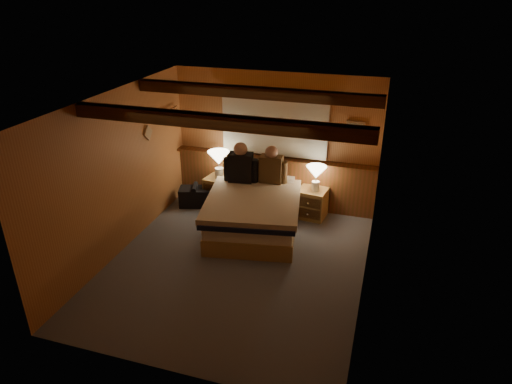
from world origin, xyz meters
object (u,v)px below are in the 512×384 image
at_px(nightstand_left, 220,191).
at_px(nightstand_right, 312,203).
at_px(bed, 254,213).
at_px(lamp_right, 316,174).
at_px(duffel_bag, 195,196).
at_px(lamp_left, 219,159).
at_px(person_left, 241,165).
at_px(person_right, 271,167).

relative_size(nightstand_left, nightstand_right, 1.05).
relative_size(bed, lamp_right, 4.67).
bearing_deg(lamp_right, duffel_bag, -175.85).
bearing_deg(lamp_right, lamp_left, 179.63).
bearing_deg(lamp_left, lamp_right, -0.37).
bearing_deg(person_left, duffel_bag, 167.70).
height_order(nightstand_right, duffel_bag, nightstand_right).
xyz_separation_m(lamp_left, lamp_right, (1.74, -0.01, -0.05)).
distance_m(person_left, person_right, 0.52).
height_order(bed, person_left, person_left).
height_order(lamp_right, person_left, person_left).
relative_size(nightstand_left, person_left, 0.76).
bearing_deg(lamp_left, person_right, -7.18).
height_order(nightstand_right, lamp_left, lamp_left).
xyz_separation_m(nightstand_right, lamp_right, (0.05, -0.02, 0.57)).
bearing_deg(duffel_bag, person_left, -21.44).
bearing_deg(nightstand_left, duffel_bag, -146.35).
relative_size(nightstand_left, lamp_left, 1.08).
bearing_deg(bed, nightstand_right, 32.80).
xyz_separation_m(bed, person_right, (0.12, 0.62, 0.57)).
relative_size(nightstand_right, person_right, 0.78).
bearing_deg(person_right, person_left, -169.83).
height_order(nightstand_left, person_left, person_left).
height_order(lamp_right, duffel_bag, lamp_right).
bearing_deg(lamp_left, nightstand_left, 117.89).
bearing_deg(nightstand_right, lamp_right, -21.36).
relative_size(bed, duffel_bag, 3.28).
bearing_deg(lamp_right, nightstand_left, 179.30).
distance_m(nightstand_left, person_left, 0.86).
xyz_separation_m(person_left, duffel_bag, (-0.91, 0.08, -0.74)).
distance_m(nightstand_left, lamp_right, 1.84).
bearing_deg(nightstand_left, bed, -30.08).
distance_m(nightstand_left, lamp_left, 0.62).
xyz_separation_m(lamp_right, duffel_bag, (-2.16, -0.16, -0.65)).
xyz_separation_m(bed, lamp_right, (0.86, 0.73, 0.50)).
bearing_deg(person_right, duffel_bag, 178.46).
bearing_deg(lamp_left, duffel_bag, -158.13).
bearing_deg(nightstand_right, person_right, -161.65).
xyz_separation_m(nightstand_left, person_left, (0.50, -0.26, 0.66)).
distance_m(nightstand_right, person_right, 0.96).
bearing_deg(bed, duffel_bag, 146.12).
relative_size(nightstand_right, lamp_right, 1.17).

